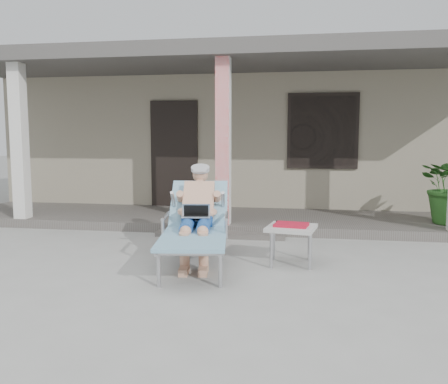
# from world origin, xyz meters

# --- Properties ---
(ground) EXTENTS (60.00, 60.00, 0.00)m
(ground) POSITION_xyz_m (0.00, 0.00, 0.00)
(ground) COLOR #9E9E99
(ground) RESTS_ON ground
(house) EXTENTS (10.40, 5.40, 3.30)m
(house) POSITION_xyz_m (0.00, 6.50, 1.67)
(house) COLOR gray
(house) RESTS_ON ground
(porch_deck) EXTENTS (10.00, 2.00, 0.15)m
(porch_deck) POSITION_xyz_m (0.00, 3.00, 0.07)
(porch_deck) COLOR #605B56
(porch_deck) RESTS_ON ground
(porch_overhang) EXTENTS (10.00, 2.30, 2.85)m
(porch_overhang) POSITION_xyz_m (0.00, 2.95, 2.79)
(porch_overhang) COLOR silver
(porch_overhang) RESTS_ON porch_deck
(porch_step) EXTENTS (2.00, 0.30, 0.07)m
(porch_step) POSITION_xyz_m (0.00, 1.85, 0.04)
(porch_step) COLOR #605B56
(porch_step) RESTS_ON ground
(lounger) EXTENTS (0.99, 2.01, 1.27)m
(lounger) POSITION_xyz_m (-0.02, 0.32, 0.78)
(lounger) COLOR #B7B7BC
(lounger) RESTS_ON ground
(side_table) EXTENTS (0.64, 0.64, 0.50)m
(side_table) POSITION_xyz_m (1.12, 0.45, 0.42)
(side_table) COLOR #BCBBB6
(side_table) RESTS_ON ground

